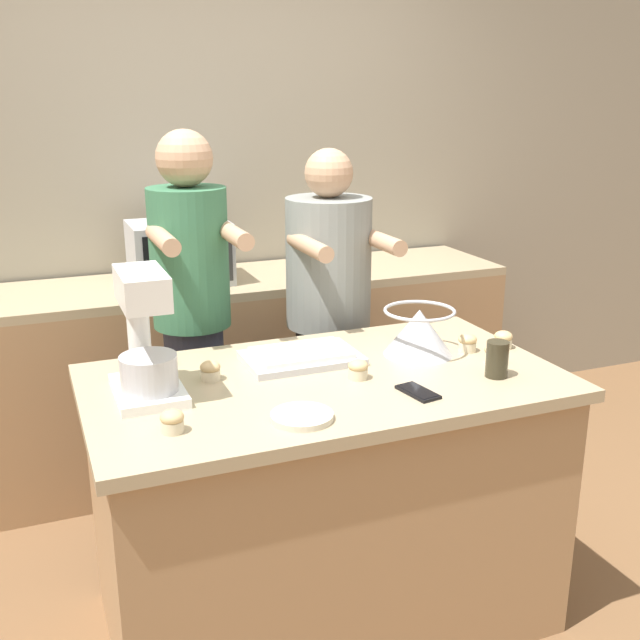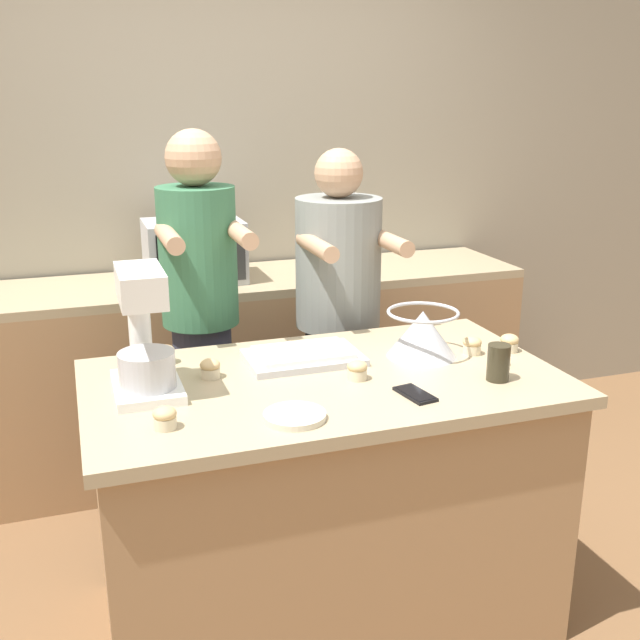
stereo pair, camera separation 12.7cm
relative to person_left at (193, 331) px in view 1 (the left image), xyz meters
The scene contains 20 objects.
ground_plane 1.16m from the person_left, 68.34° to the right, with size 16.00×16.00×0.00m, color brown.
back_wall 1.09m from the person_left, 73.81° to the left, with size 10.00×0.06×2.70m.
island_counter 0.86m from the person_left, 68.34° to the right, with size 1.52×0.86×0.90m.
back_counter 0.78m from the person_left, 65.26° to the left, with size 2.80×0.60×0.94m.
person_left is the anchor object (origin of this frame).
person_right 0.58m from the person_left, ahead, with size 0.36×0.52×1.57m.
stand_mixer 0.72m from the person_left, 113.79° to the right, with size 0.20×0.30×0.39m.
mixing_bowl 0.91m from the person_left, 42.67° to the right, with size 0.25×0.25×0.16m.
baking_tray 0.59m from the person_left, 64.12° to the right, with size 0.39×0.25×0.04m.
microwave_oven 0.63m from the person_left, 82.27° to the left, with size 0.44×0.33×0.28m.
cell_phone 1.05m from the person_left, 62.45° to the right, with size 0.09×0.15×0.01m.
drinking_glass 1.20m from the person_left, 48.58° to the right, with size 0.07×0.07×0.12m.
small_plate 0.98m from the person_left, 84.74° to the right, with size 0.18×0.18×0.02m.
cupcake_0 1.18m from the person_left, 34.25° to the right, with size 0.07×0.07×0.06m.
cupcake_1 1.16m from the person_left, 42.04° to the right, with size 0.07×0.07×0.06m.
cupcake_2 0.95m from the person_left, 106.03° to the right, with size 0.07×0.07×0.06m.
cupcake_3 0.44m from the person_left, 116.08° to the right, with size 0.07×0.07×0.06m.
cupcake_4 1.06m from the person_left, 37.68° to the right, with size 0.07×0.07×0.06m.
cupcake_5 0.83m from the person_left, 63.74° to the right, with size 0.07×0.07×0.06m.
cupcake_6 0.59m from the person_left, 97.30° to the right, with size 0.07×0.07×0.06m.
Camera 1 is at (-0.86, -2.09, 1.78)m, focal length 42.00 mm.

